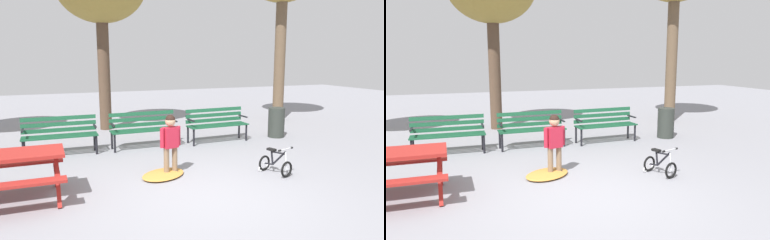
% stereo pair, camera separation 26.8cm
% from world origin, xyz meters
% --- Properties ---
extents(ground, '(36.00, 36.00, 0.00)m').
position_xyz_m(ground, '(0.00, 0.00, 0.00)').
color(ground, gray).
extents(park_bench_far_left, '(1.60, 0.47, 0.85)m').
position_xyz_m(park_bench_far_left, '(-1.97, 3.52, 0.51)').
color(park_bench_far_left, '#195133').
rests_on(park_bench_far_left, ground).
extents(park_bench_left, '(1.61, 0.48, 0.85)m').
position_xyz_m(park_bench_left, '(-0.07, 3.50, 0.51)').
color(park_bench_left, '#195133').
rests_on(park_bench_left, ground).
extents(park_bench_right, '(1.62, 0.52, 0.85)m').
position_xyz_m(park_bench_right, '(1.83, 3.43, 0.51)').
color(park_bench_right, '#195133').
rests_on(park_bench_right, ground).
extents(child_standing, '(0.42, 0.22, 1.13)m').
position_xyz_m(child_standing, '(-0.14, 1.26, 0.67)').
color(child_standing, '#7F664C').
rests_on(child_standing, ground).
extents(kids_bicycle, '(0.49, 0.62, 0.54)m').
position_xyz_m(kids_bicycle, '(1.69, 0.58, 0.20)').
color(kids_bicycle, black).
rests_on(kids_bicycle, ground).
extents(leaf_pile, '(1.11, 1.03, 0.07)m').
position_xyz_m(leaf_pile, '(-0.30, 1.22, 0.04)').
color(leaf_pile, '#C68438').
rests_on(leaf_pile, ground).
extents(trash_bin, '(0.44, 0.44, 0.80)m').
position_xyz_m(trash_bin, '(3.57, 3.30, 0.40)').
color(trash_bin, '#2D332D').
rests_on(trash_bin, ground).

